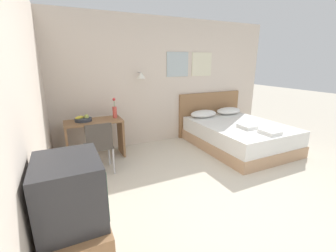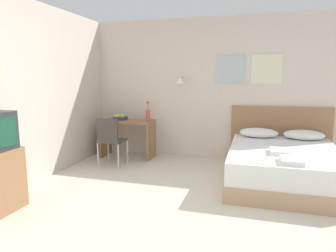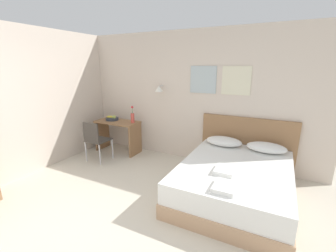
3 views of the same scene
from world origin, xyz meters
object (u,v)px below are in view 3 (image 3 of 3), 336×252
flower_vase (133,117)px  desk (118,131)px  folded_towel_near_foot (225,170)px  desk_chair (95,138)px  fruit_bowl (112,119)px  bed (234,181)px  headboard (246,144)px  pillow_left (224,141)px  folded_towel_mid_bed (225,187)px  pillow_right (266,148)px

flower_vase → desk: bearing=-173.8°
folded_towel_near_foot → flower_vase: flower_vase is taller
desk_chair → fruit_bowl: size_ratio=2.93×
bed → folded_towel_near_foot: size_ratio=6.32×
headboard → pillow_left: headboard is taller
bed → folded_towel_mid_bed: 0.81m
fruit_bowl → flower_vase: (0.57, 0.02, 0.10)m
bed → pillow_right: pillow_right is taller
pillow_right → desk: size_ratio=0.65×
pillow_left → flower_vase: (-2.04, -0.02, 0.26)m
pillow_right → desk_chair: (-3.21, -0.75, -0.09)m
headboard → folded_towel_mid_bed: headboard is taller
fruit_bowl → flower_vase: size_ratio=0.78×
pillow_right → desk: desk is taller
headboard → fruit_bowl: 3.01m
folded_towel_near_foot → folded_towel_mid_bed: bearing=-77.1°
folded_towel_near_foot → bed: bearing=72.9°
folded_towel_mid_bed → headboard: bearing=90.3°
headboard → pillow_right: headboard is taller
headboard → pillow_right: 0.46m
headboard → desk: headboard is taller
folded_towel_near_foot → flower_vase: bearing=155.1°
folded_towel_mid_bed → desk_chair: (-2.85, 0.79, -0.04)m
folded_towel_mid_bed → bed: bearing=90.7°
folded_towel_mid_bed → flower_vase: size_ratio=0.87×
headboard → flower_vase: flower_vase is taller
pillow_right → desk_chair: 3.30m
headboard → folded_towel_near_foot: bearing=-94.0°
headboard → pillow_right: bearing=-36.2°
desk → desk_chair: (-0.03, -0.69, 0.02)m
headboard → fruit_bowl: bearing=-174.3°
pillow_left → folded_towel_mid_bed: 1.59m
flower_vase → fruit_bowl: bearing=-178.5°
pillow_right → fruit_bowl: bearing=-179.5°
headboard → pillow_left: (-0.37, -0.27, 0.08)m
headboard → desk_chair: size_ratio=1.98×
pillow_left → desk_chair: (-2.48, -0.75, -0.09)m
desk_chair → headboard: bearing=19.7°
pillow_left → folded_towel_mid_bed: pillow_left is taller
bed → folded_towel_near_foot: 0.43m
folded_towel_mid_bed → desk_chair: 2.96m
desk → flower_vase: size_ratio=2.67×
folded_towel_near_foot → desk: size_ratio=0.32×
desk_chair → fruit_bowl: (-0.14, 0.72, 0.26)m
pillow_left → folded_towel_mid_bed: size_ratio=1.97×
folded_towel_near_foot → flower_vase: 2.57m
folded_towel_mid_bed → desk: desk is taller
desk_chair → flower_vase: size_ratio=2.29×
pillow_right → flower_vase: size_ratio=1.72×
flower_vase → folded_towel_near_foot: bearing=-24.9°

